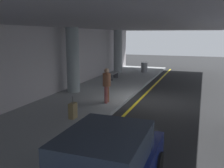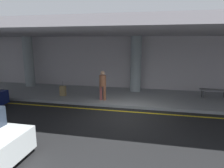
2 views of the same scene
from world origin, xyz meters
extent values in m
plane|color=black|center=(0.00, 0.00, 0.00)|extent=(60.00, 60.00, 0.00)
cube|color=#959B9D|center=(0.00, 3.10, 0.07)|extent=(26.00, 4.20, 0.15)
cube|color=yellow|center=(0.00, 0.51, 0.00)|extent=(26.00, 0.14, 0.01)
cylinder|color=#8F9B9E|center=(0.00, 4.41, 1.97)|extent=(0.72, 0.72, 3.65)
cylinder|color=#949C9F|center=(8.00, 4.41, 1.97)|extent=(0.72, 0.72, 3.65)
cube|color=#9C979E|center=(0.00, 2.60, 3.95)|extent=(28.00, 13.20, 0.30)
cube|color=#BBB5B8|center=(0.00, 5.35, 1.90)|extent=(26.00, 0.30, 3.80)
cube|color=#2D3847|center=(-8.33, -0.80, 1.20)|extent=(2.10, 1.60, 0.60)
cylinder|color=black|center=(-7.08, 0.05, 0.32)|extent=(0.64, 0.22, 0.64)
cylinder|color=black|center=(-7.08, -1.65, 0.32)|extent=(0.64, 0.22, 0.64)
cylinder|color=#994A49|center=(-1.70, 1.75, 0.56)|extent=(0.16, 0.16, 0.82)
cylinder|color=#9A5A3D|center=(-1.48, 1.75, 0.56)|extent=(0.16, 0.16, 0.82)
cylinder|color=#93593C|center=(-1.59, 1.75, 1.28)|extent=(0.38, 0.38, 0.62)
sphere|color=tan|center=(-1.59, 1.75, 1.71)|extent=(0.24, 0.24, 0.24)
cube|color=olive|center=(-4.24, 2.16, 0.46)|extent=(0.36, 0.22, 0.62)
cylinder|color=slate|center=(-4.24, 2.16, 0.91)|extent=(0.02, 0.02, 0.28)
cube|color=slate|center=(4.77, 3.70, 0.60)|extent=(1.60, 0.50, 0.06)
cube|color=#4C4C51|center=(4.15, 3.70, 0.36)|extent=(0.10, 0.40, 0.42)
cube|color=#4C4C51|center=(5.39, 3.70, 0.36)|extent=(0.10, 0.40, 0.42)
cylinder|color=gray|center=(8.99, 2.30, 0.57)|extent=(0.56, 0.56, 0.85)
camera|label=1|loc=(-12.75, -2.55, 3.40)|focal=40.81mm
camera|label=2|loc=(1.28, -9.03, 3.40)|focal=32.39mm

